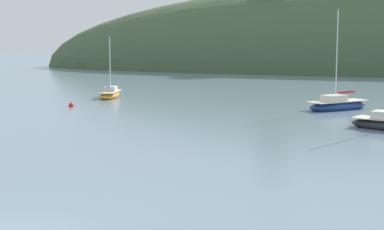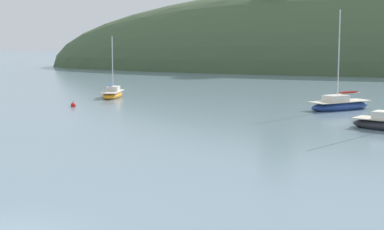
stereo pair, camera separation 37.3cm
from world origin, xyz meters
name	(u,v)px [view 1 (the left image)]	position (x,y,z in m)	size (l,w,h in m)	color
sailboat_yellow_far	(338,105)	(7.92, 35.49, 0.37)	(5.42, 5.55, 8.20)	navy
sailboat_cream_ketch	(110,94)	(-13.74, 39.49, 0.33)	(2.72, 5.22, 6.05)	orange
mooring_buoy_outer	(71,105)	(-13.76, 31.35, 0.12)	(0.44, 0.44, 0.54)	red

